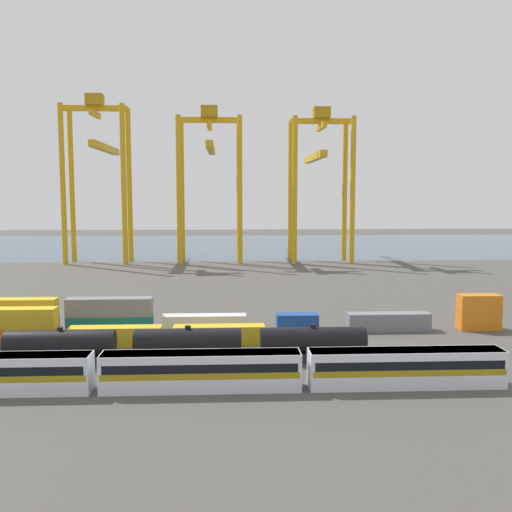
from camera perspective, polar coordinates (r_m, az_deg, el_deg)
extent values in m
plane|color=#4C4944|center=(119.38, -9.18, -3.54)|extent=(420.00, 420.00, 0.00)
cube|color=#384C60|center=(225.73, -6.18, 1.04)|extent=(400.00, 110.00, 0.01)
cube|color=silver|center=(59.91, -5.46, -11.31)|extent=(20.30, 3.10, 3.90)
cube|color=#9E8414|center=(59.94, -5.46, -11.40)|extent=(19.89, 3.14, 0.64)
cube|color=black|center=(59.71, -5.47, -10.69)|extent=(19.49, 3.13, 0.90)
cube|color=slate|center=(59.41, -5.48, -9.68)|extent=(20.10, 2.85, 0.36)
cube|color=silver|center=(62.62, 14.67, -10.71)|extent=(20.30, 3.10, 3.90)
cube|color=#9E8414|center=(62.64, 14.67, -10.80)|extent=(19.89, 3.14, 0.64)
cube|color=black|center=(62.42, 14.69, -10.11)|extent=(19.49, 3.13, 0.90)
cube|color=slate|center=(62.13, 14.71, -9.15)|extent=(20.10, 2.85, 0.36)
cube|color=#232326|center=(72.17, -18.79, -9.74)|extent=(12.58, 2.50, 1.10)
cylinder|color=black|center=(71.65, -18.84, -8.16)|extent=(12.58, 3.01, 3.01)
cylinder|color=black|center=(71.26, -18.89, -6.85)|extent=(0.70, 0.70, 0.36)
cube|color=#232326|center=(69.61, -6.74, -10.04)|extent=(12.58, 2.50, 1.10)
cylinder|color=black|center=(69.07, -6.77, -8.40)|extent=(12.58, 3.01, 3.01)
cylinder|color=black|center=(68.66, -6.78, -7.04)|extent=(0.70, 0.70, 0.36)
cube|color=#232326|center=(70.18, 5.65, -9.89)|extent=(12.58, 2.50, 1.10)
cylinder|color=black|center=(69.64, 5.67, -8.27)|extent=(12.58, 3.01, 3.01)
cylinder|color=black|center=(69.24, 5.68, -6.92)|extent=(0.70, 0.70, 0.36)
cube|color=orange|center=(82.08, -23.24, -7.46)|extent=(12.10, 2.44, 2.60)
cube|color=gold|center=(81.53, -23.32, -5.68)|extent=(12.10, 2.44, 2.60)
cube|color=gold|center=(78.40, -13.78, -7.76)|extent=(12.10, 2.44, 2.60)
cube|color=gold|center=(77.00, -3.67, -7.85)|extent=(12.10, 2.44, 2.60)
cube|color=#1C4299|center=(89.03, -22.87, -6.41)|extent=(12.10, 2.44, 2.60)
cube|color=gold|center=(88.52, -22.94, -4.76)|extent=(12.10, 2.44, 2.60)
cube|color=#146066|center=(85.37, -14.29, -6.63)|extent=(12.10, 2.44, 2.60)
cube|color=slate|center=(84.84, -14.33, -4.92)|extent=(12.10, 2.44, 2.60)
cube|color=silver|center=(83.75, -5.15, -6.71)|extent=(12.10, 2.44, 2.60)
cube|color=#1C4299|center=(84.27, 4.11, -6.62)|extent=(6.04, 2.44, 2.60)
cube|color=slate|center=(86.92, 13.02, -6.37)|extent=(12.10, 2.44, 2.60)
cube|color=orange|center=(91.49, 21.22, -6.01)|extent=(6.04, 2.44, 2.60)
cube|color=orange|center=(90.99, 21.28, -4.41)|extent=(6.04, 2.44, 2.60)
cylinder|color=gold|center=(171.29, -18.63, 6.72)|extent=(1.50, 1.50, 45.20)
cylinder|color=gold|center=(167.50, -13.00, 6.90)|extent=(1.50, 1.50, 45.20)
cylinder|color=gold|center=(180.31, -17.82, 6.70)|extent=(1.50, 1.50, 45.20)
cylinder|color=gold|center=(176.71, -12.46, 6.87)|extent=(1.50, 1.50, 45.20)
cube|color=gold|center=(175.45, -15.71, 13.94)|extent=(18.58, 1.20, 1.60)
cube|color=gold|center=(175.24, -15.69, 13.42)|extent=(1.20, 10.95, 1.60)
cube|color=gold|center=(186.69, -14.74, 10.32)|extent=(2.00, 36.28, 2.00)
cube|color=#A77A10|center=(175.80, -15.73, 14.71)|extent=(4.80, 4.00, 3.20)
cylinder|color=gold|center=(164.89, -7.66, 6.48)|extent=(1.50, 1.50, 42.11)
cylinder|color=gold|center=(164.35, -1.62, 6.54)|extent=(1.50, 1.50, 42.11)
cylinder|color=gold|center=(175.37, -7.37, 6.46)|extent=(1.50, 1.50, 42.11)
cylinder|color=gold|center=(174.87, -1.70, 6.51)|extent=(1.50, 1.50, 42.11)
cube|color=gold|center=(171.00, -4.65, 13.31)|extent=(18.83, 1.20, 1.60)
cube|color=gold|center=(170.80, -4.65, 12.78)|extent=(1.20, 12.12, 1.60)
cube|color=gold|center=(181.95, -4.51, 10.63)|extent=(2.00, 33.55, 2.00)
cube|color=#A77A10|center=(171.31, -4.66, 14.11)|extent=(4.80, 4.00, 3.20)
cylinder|color=gold|center=(165.06, 3.87, 6.50)|extent=(1.50, 1.50, 41.99)
cylinder|color=gold|center=(167.83, 9.58, 6.43)|extent=(1.50, 1.50, 41.99)
cylinder|color=gold|center=(176.24, 3.44, 6.48)|extent=(1.50, 1.50, 41.99)
cylinder|color=gold|center=(178.83, 8.80, 6.42)|extent=(1.50, 1.50, 41.99)
cube|color=gold|center=(173.10, 6.51, 13.16)|extent=(18.31, 1.20, 1.60)
cube|color=gold|center=(172.91, 6.51, 12.64)|extent=(1.20, 12.85, 1.60)
cube|color=gold|center=(184.79, 5.83, 9.72)|extent=(2.00, 36.54, 2.00)
cube|color=#A77A10|center=(173.42, 6.52, 13.95)|extent=(4.80, 4.00, 3.20)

